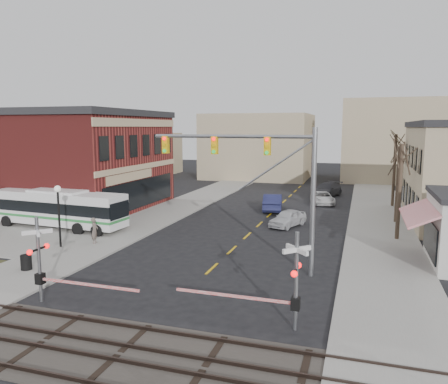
# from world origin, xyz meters

# --- Properties ---
(ground) EXTENTS (160.00, 160.00, 0.00)m
(ground) POSITION_xyz_m (0.00, 0.00, 0.00)
(ground) COLOR black
(ground) RESTS_ON ground
(sidewalk_west) EXTENTS (5.00, 60.00, 0.12)m
(sidewalk_west) POSITION_xyz_m (-9.50, 20.00, 0.06)
(sidewalk_west) COLOR gray
(sidewalk_west) RESTS_ON ground
(sidewalk_east) EXTENTS (5.00, 60.00, 0.12)m
(sidewalk_east) POSITION_xyz_m (9.50, 20.00, 0.06)
(sidewalk_east) COLOR gray
(sidewalk_east) RESTS_ON ground
(ballast_strip) EXTENTS (160.00, 5.00, 0.06)m
(ballast_strip) POSITION_xyz_m (0.00, -8.00, 0.03)
(ballast_strip) COLOR #332D28
(ballast_strip) RESTS_ON ground
(rail_tracks) EXTENTS (160.00, 3.91, 0.14)m
(rail_tracks) POSITION_xyz_m (0.00, -8.00, 0.12)
(rail_tracks) COLOR #2D231E
(rail_tracks) RESTS_ON ground
(brick_building) EXTENTS (30.40, 15.40, 9.60)m
(brick_building) POSITION_xyz_m (-26.98, 16.00, 4.81)
(brick_building) COLOR maroon
(brick_building) RESTS_ON ground
(tree_east_a) EXTENTS (0.28, 0.28, 6.75)m
(tree_east_a) POSITION_xyz_m (10.50, 12.00, 3.50)
(tree_east_a) COLOR #382B21
(tree_east_a) RESTS_ON sidewalk_east
(tree_east_b) EXTENTS (0.28, 0.28, 6.30)m
(tree_east_b) POSITION_xyz_m (10.80, 18.00, 3.27)
(tree_east_b) COLOR #382B21
(tree_east_b) RESTS_ON sidewalk_east
(tree_east_c) EXTENTS (0.28, 0.28, 7.20)m
(tree_east_c) POSITION_xyz_m (11.00, 26.00, 3.72)
(tree_east_c) COLOR #382B21
(tree_east_c) RESTS_ON sidewalk_east
(transit_bus) EXTENTS (11.62, 3.35, 2.95)m
(transit_bus) POSITION_xyz_m (-14.83, 7.75, 1.68)
(transit_bus) COLOR silver
(transit_bus) RESTS_ON ground
(traffic_signal_mast) EXTENTS (9.23, 0.30, 8.00)m
(traffic_signal_mast) POSITION_xyz_m (2.92, 2.52, 5.70)
(traffic_signal_mast) COLOR gray
(traffic_signal_mast) RESTS_ON ground
(rr_crossing_west) EXTENTS (5.60, 1.36, 4.00)m
(rr_crossing_west) POSITION_xyz_m (-5.56, -4.83, 1.97)
(rr_crossing_west) COLOR gray
(rr_crossing_west) RESTS_ON ground
(rr_crossing_east) EXTENTS (5.60, 1.36, 4.00)m
(rr_crossing_east) POSITION_xyz_m (5.23, -4.15, 1.97)
(rr_crossing_east) COLOR gray
(rr_crossing_east) RESTS_ON ground
(street_lamp) EXTENTS (0.44, 0.44, 4.12)m
(street_lamp) POSITION_xyz_m (-10.97, 2.91, 3.08)
(street_lamp) COLOR black
(street_lamp) RESTS_ON sidewalk_west
(trash_bin) EXTENTS (0.60, 0.60, 0.84)m
(trash_bin) POSITION_xyz_m (-9.72, -1.60, 0.54)
(trash_bin) COLOR black
(trash_bin) RESTS_ON sidewalk_west
(car_a) EXTENTS (2.94, 4.32, 1.36)m
(car_a) POSITION_xyz_m (2.34, 14.06, 0.68)
(car_a) COLOR #BABBC0
(car_a) RESTS_ON ground
(car_b) EXTENTS (2.50, 5.16, 1.63)m
(car_b) POSITION_xyz_m (-0.18, 20.43, 0.81)
(car_b) COLOR #1B1E45
(car_b) RESTS_ON ground
(car_c) EXTENTS (3.12, 4.95, 1.28)m
(car_c) POSITION_xyz_m (4.10, 25.63, 0.64)
(car_c) COLOR silver
(car_c) RESTS_ON ground
(car_d) EXTENTS (3.76, 5.86, 1.58)m
(car_d) POSITION_xyz_m (4.09, 30.83, 0.79)
(car_d) COLOR #393A3E
(car_d) RESTS_ON ground
(pedestrian_near) EXTENTS (0.57, 0.73, 1.77)m
(pedestrian_near) POSITION_xyz_m (-9.34, 4.43, 1.01)
(pedestrian_near) COLOR #645850
(pedestrian_near) RESTS_ON sidewalk_west
(pedestrian_far) EXTENTS (0.98, 1.00, 1.62)m
(pedestrian_far) POSITION_xyz_m (-11.27, 8.40, 0.93)
(pedestrian_far) COLOR #384662
(pedestrian_far) RESTS_ON sidewalk_west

